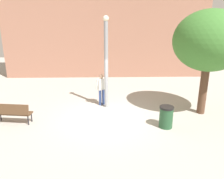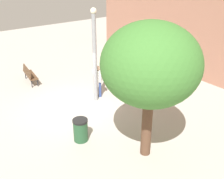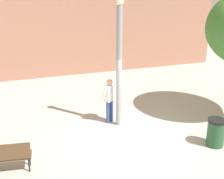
% 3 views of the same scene
% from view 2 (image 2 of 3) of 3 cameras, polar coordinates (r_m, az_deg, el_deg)
% --- Properties ---
extents(ground_plane, '(36.00, 36.00, 0.00)m').
position_cam_2_polar(ground_plane, '(13.04, -8.32, -3.85)').
color(ground_plane, '#A8A399').
extents(lamppost, '(0.28, 0.28, 4.52)m').
position_cam_2_polar(lamppost, '(12.73, -3.68, 7.43)').
color(lamppost, gray).
rests_on(lamppost, ground_plane).
extents(person_by_lamppost, '(0.62, 0.51, 1.67)m').
position_cam_2_polar(person_by_lamppost, '(13.59, -2.97, 2.20)').
color(person_by_lamppost, '#334784').
rests_on(person_by_lamppost, ground_plane).
extents(park_bench, '(1.65, 0.67, 0.92)m').
position_cam_2_polar(park_bench, '(16.06, -17.10, 3.19)').
color(park_bench, '#513823').
rests_on(park_bench, ground_plane).
extents(plaza_tree, '(3.19, 3.19, 4.79)m').
position_cam_2_polar(plaza_tree, '(8.50, 8.18, 5.15)').
color(plaza_tree, brown).
rests_on(plaza_tree, ground_plane).
extents(trash_bin, '(0.59, 0.59, 0.92)m').
position_cam_2_polar(trash_bin, '(10.55, -6.65, -8.48)').
color(trash_bin, '#234C2D').
rests_on(trash_bin, ground_plane).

